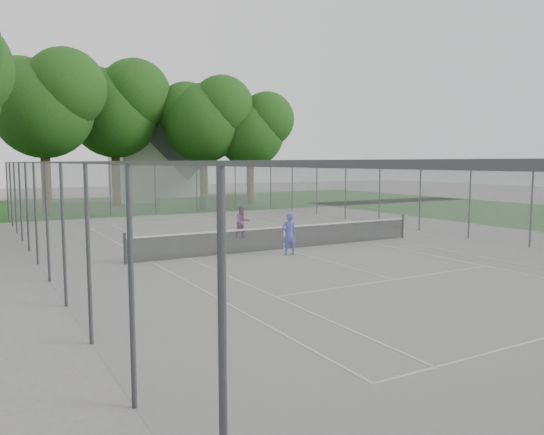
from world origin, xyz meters
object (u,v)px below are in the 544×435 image
girl_player (289,234)px  woman_player (242,222)px  house (157,160)px  tennis_net (284,237)px

girl_player → woman_player: bearing=-85.4°
woman_player → house: bearing=83.4°
tennis_net → girl_player: (-0.51, -1.20, 0.28)m
tennis_net → house: house is taller
tennis_net → girl_player: size_ratio=8.10×
tennis_net → woman_player: (-0.04, 3.70, 0.24)m
woman_player → tennis_net: bearing=-87.1°
house → girl_player: bearing=-98.2°
tennis_net → woman_player: 3.71m
tennis_net → house: 29.02m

